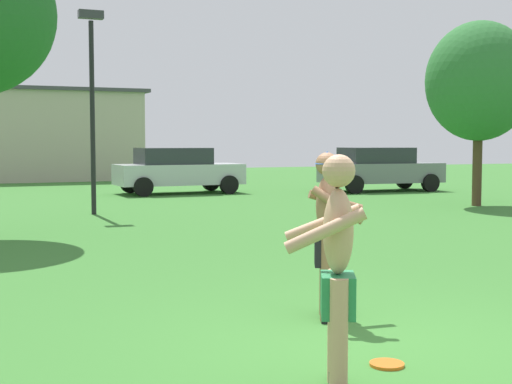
{
  "coord_description": "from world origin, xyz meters",
  "views": [
    {
      "loc": [
        -3.43,
        -5.41,
        1.81
      ],
      "look_at": [
        -0.43,
        1.72,
        1.26
      ],
      "focal_mm": 50.33,
      "sensor_mm": 36.0,
      "label": 1
    }
  ],
  "objects": [
    {
      "name": "ground_plane",
      "position": [
        0.0,
        0.0,
        0.0
      ],
      "size": [
        80.0,
        80.0,
        0.0
      ],
      "primitive_type": "plane",
      "color": "#38752D"
    },
    {
      "name": "player_with_cap",
      "position": [
        0.05,
        0.99,
        0.94
      ],
      "size": [
        0.71,
        0.72,
        1.71
      ],
      "color": "black",
      "rests_on": "ground_plane"
    },
    {
      "name": "player_in_green",
      "position": [
        -0.91,
        -0.93,
        0.91
      ],
      "size": [
        0.75,
        0.74,
        1.72
      ],
      "color": "black",
      "rests_on": "ground_plane"
    },
    {
      "name": "frisbee",
      "position": [
        -0.26,
        -0.59,
        0.01
      ],
      "size": [
        0.28,
        0.28,
        0.03
      ],
      "primitive_type": "cylinder",
      "color": "orange",
      "rests_on": "ground_plane"
    },
    {
      "name": "car_silver_near_post",
      "position": [
        3.66,
        18.44,
        0.82
      ],
      "size": [
        4.33,
        2.08,
        1.58
      ],
      "color": "silver",
      "rests_on": "ground_plane"
    },
    {
      "name": "car_gray_far_end",
      "position": [
        10.78,
        16.78,
        0.82
      ],
      "size": [
        4.42,
        2.28,
        1.58
      ],
      "color": "slate",
      "rests_on": "ground_plane"
    },
    {
      "name": "lamp_post",
      "position": [
        -0.27,
        12.45,
        3.11
      ],
      "size": [
        0.6,
        0.24,
        4.98
      ],
      "color": "black",
      "rests_on": "ground_plane"
    },
    {
      "name": "tree_left_field",
      "position": [
        10.05,
        10.65,
        3.46
      ],
      "size": [
        2.94,
        2.94,
        5.13
      ],
      "color": "#4C3823",
      "rests_on": "ground_plane"
    }
  ]
}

